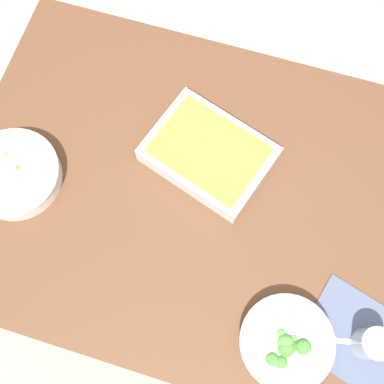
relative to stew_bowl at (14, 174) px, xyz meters
The scene contains 10 objects.
ground_plane 0.89m from the stew_bowl, 12.08° to the left, with size 6.00×6.00×0.00m, color #9E9389.
dining_table 0.47m from the stew_bowl, 12.08° to the left, with size 1.20×0.90×0.74m.
placemat 0.94m from the stew_bowl, ahead, with size 0.28×0.20×0.00m, color #4C5670.
stew_bowl is the anchor object (origin of this frame).
broccoli_bowl 0.77m from the stew_bowl, 14.63° to the right, with size 0.22×0.22×0.07m.
baking_dish 0.49m from the stew_bowl, 23.21° to the left, with size 0.35×0.30×0.06m.
drink_cup 0.94m from the stew_bowl, ahead, with size 0.07×0.07×0.08m.
spoon_by_stew 0.05m from the stew_bowl, ahead, with size 0.18×0.04×0.01m.
spoon_by_broccoli 0.77m from the stew_bowl, 11.39° to the right, with size 0.03×0.18×0.01m.
spoon_spare 0.90m from the stew_bowl, ahead, with size 0.18×0.05×0.01m.
Camera 1 is at (0.11, -0.36, 1.90)m, focal length 44.72 mm.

